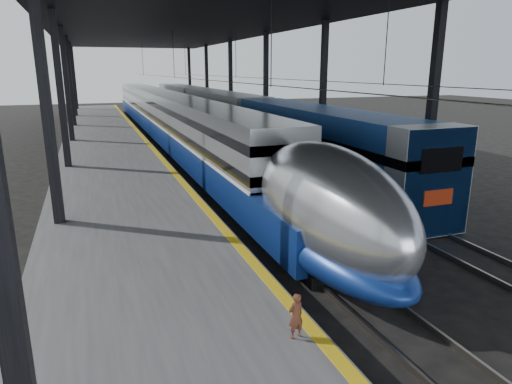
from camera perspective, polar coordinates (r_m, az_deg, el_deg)
ground at (r=13.63m, az=1.73°, el=-11.43°), size 160.00×160.00×0.00m
platform at (r=31.82m, az=-17.92°, el=4.24°), size 6.00×80.00×1.00m
yellow_strip at (r=31.95m, az=-12.96°, el=5.55°), size 0.30×80.00×0.01m
rails at (r=33.14m, az=-3.90°, el=4.61°), size 6.52×80.00×0.16m
canopy at (r=32.12m, az=-8.96°, el=20.32°), size 18.00×75.00×9.47m
tgv_train at (r=40.00m, az=-10.68°, el=8.84°), size 2.86×65.20×4.10m
second_train at (r=41.70m, az=-3.97°, el=9.55°), size 3.00×56.05×4.13m
child at (r=9.17m, az=4.99°, el=-15.15°), size 0.38×0.29×0.94m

